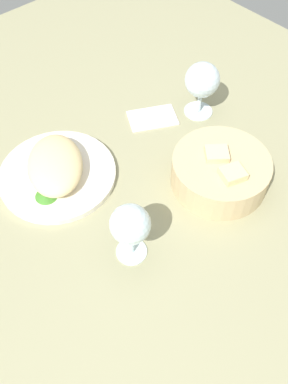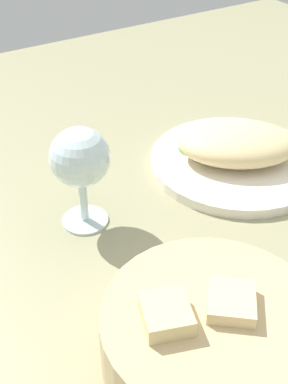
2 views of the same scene
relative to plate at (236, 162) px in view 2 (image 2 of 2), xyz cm
name	(u,v)px [view 2 (image 2 of 2)]	position (x,y,z in cm)	size (l,w,h in cm)	color
ground_plane	(245,229)	(7.06, 10.40, -1.70)	(140.00, 140.00, 2.00)	#98946E
plate	(236,162)	(0.00, 0.00, 0.00)	(24.12, 24.12, 1.40)	white
omelette	(238,143)	(0.00, 0.00, 3.09)	(16.58, 11.03, 4.78)	beige
lettuce_garnish	(194,145)	(3.64, -5.01, 1.43)	(4.53, 4.53, 1.47)	#3D7E28
bread_basket	(211,337)	(23.20, 23.66, 2.63)	(19.54, 19.54, 8.03)	tan
wine_glass_near	(80,161)	(23.64, -0.32, 8.02)	(7.02, 7.02, 12.78)	silver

